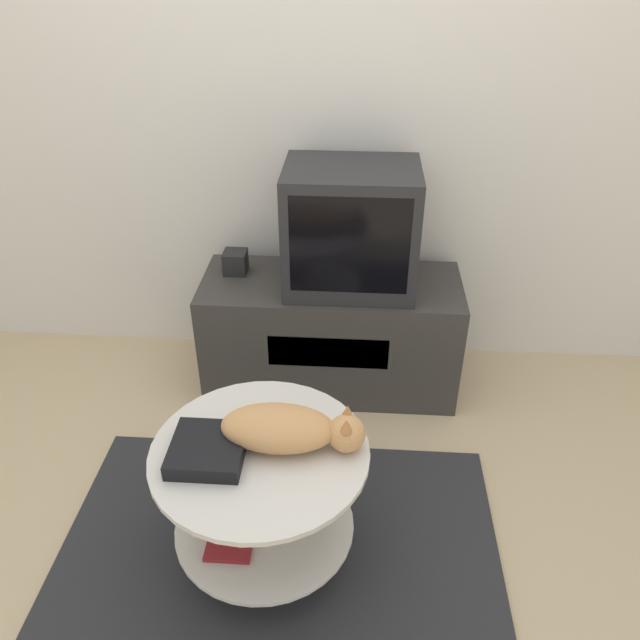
{
  "coord_description": "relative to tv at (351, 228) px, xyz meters",
  "views": [
    {
      "loc": [
        0.23,
        -1.28,
        1.81
      ],
      "look_at": [
        0.11,
        0.54,
        0.63
      ],
      "focal_mm": 35.0,
      "sensor_mm": 36.0,
      "label": 1
    }
  ],
  "objects": [
    {
      "name": "tv_stand",
      "position": [
        -0.08,
        0.01,
        -0.51
      ],
      "size": [
        1.1,
        0.44,
        0.52
      ],
      "color": "#33302D",
      "rests_on": "ground_plane"
    },
    {
      "name": "rug",
      "position": [
        -0.2,
        -1.01,
        -0.76
      ],
      "size": [
        1.47,
        1.1,
        0.02
      ],
      "color": "#28282B",
      "rests_on": "ground_plane"
    },
    {
      "name": "dvd_box",
      "position": [
        -0.38,
        -1.01,
        -0.25
      ],
      "size": [
        0.21,
        0.21,
        0.05
      ],
      "color": "black",
      "rests_on": "coffee_table"
    },
    {
      "name": "ground_plane",
      "position": [
        -0.2,
        -1.01,
        -0.77
      ],
      "size": [
        12.0,
        12.0,
        0.0
      ],
      "primitive_type": "plane",
      "color": "tan"
    },
    {
      "name": "tv",
      "position": [
        0.0,
        0.0,
        0.0
      ],
      "size": [
        0.52,
        0.39,
        0.5
      ],
      "color": "#232326",
      "rests_on": "tv_stand"
    },
    {
      "name": "cat",
      "position": [
        -0.15,
        -0.94,
        -0.21
      ],
      "size": [
        0.56,
        0.19,
        0.14
      ],
      "rotation": [
        0.0,
        0.0,
        -0.02
      ],
      "color": "tan",
      "rests_on": "coffee_table"
    },
    {
      "name": "coffee_table",
      "position": [
        -0.23,
        -0.97,
        -0.44
      ],
      "size": [
        0.65,
        0.65,
        0.48
      ],
      "color": "#B2B2B7",
      "rests_on": "rug"
    },
    {
      "name": "speaker",
      "position": [
        -0.49,
        0.07,
        -0.2
      ],
      "size": [
        0.1,
        0.1,
        0.1
      ],
      "color": "black",
      "rests_on": "tv_stand"
    },
    {
      "name": "wall_back",
      "position": [
        -0.2,
        0.31,
        0.53
      ],
      "size": [
        8.0,
        0.05,
        2.6
      ],
      "color": "silver",
      "rests_on": "ground_plane"
    }
  ]
}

